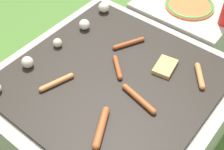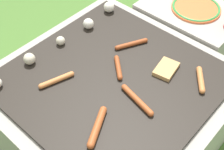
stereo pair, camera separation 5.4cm
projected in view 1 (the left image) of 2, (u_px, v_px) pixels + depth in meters
ground_plane at (112, 133)px, 1.71m from camera, size 14.00×14.00×0.00m
grill at (112, 109)px, 1.55m from camera, size 0.97×0.97×0.45m
side_ledge at (180, 36)px, 1.92m from camera, size 0.41×0.54×0.45m
sausage_back_left at (139, 99)px, 1.29m from camera, size 0.06×0.19×0.02m
sausage_front_right at (57, 82)px, 1.35m from camera, size 0.16×0.07×0.02m
sausage_front_left at (101, 127)px, 1.19m from camera, size 0.18×0.10×0.03m
sausage_front_center at (118, 67)px, 1.41m from camera, size 0.11×0.12×0.02m
sausage_mid_right at (200, 76)px, 1.37m from camera, size 0.13×0.10×0.03m
sausage_mid_left at (129, 43)px, 1.52m from camera, size 0.16×0.09×0.02m
bread_slice_left at (165, 67)px, 1.41m from camera, size 0.13×0.10×0.02m
mushroom_row at (64, 37)px, 1.53m from camera, size 0.78×0.07×0.06m
plate_colorful at (189, 5)px, 1.75m from camera, size 0.27×0.27×0.02m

